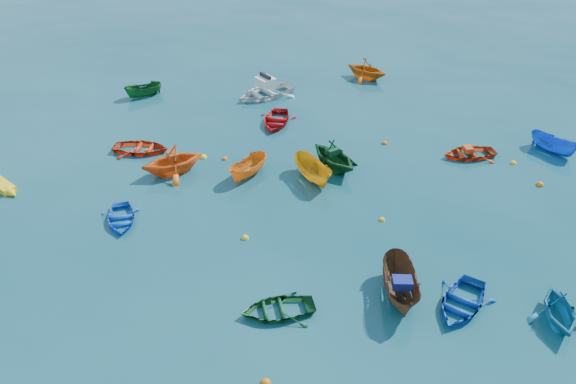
# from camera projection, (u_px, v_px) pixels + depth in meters

# --- Properties ---
(ground) EXTENTS (160.00, 160.00, 0.00)m
(ground) POSITION_uv_depth(u_px,v_px,m) (261.00, 264.00, 23.10)
(ground) COLOR #0A3E4B
(ground) RESTS_ON ground
(dinghy_blue_sw) EXTENTS (2.84, 3.13, 0.53)m
(dinghy_blue_sw) POSITION_uv_depth(u_px,v_px,m) (121.00, 222.00, 25.61)
(dinghy_blue_sw) COLOR blue
(dinghy_blue_sw) RESTS_ON ground
(sampan_brown_mid) EXTENTS (1.93, 3.59, 1.32)m
(sampan_brown_mid) POSITION_uv_depth(u_px,v_px,m) (399.00, 297.00, 21.46)
(sampan_brown_mid) COLOR #53331E
(sampan_brown_mid) RESTS_ON ground
(dinghy_blue_se) EXTENTS (3.05, 3.56, 0.62)m
(dinghy_blue_se) POSITION_uv_depth(u_px,v_px,m) (460.00, 306.00, 21.02)
(dinghy_blue_se) COLOR #0D43AE
(dinghy_blue_se) RESTS_ON ground
(dinghy_orange_w) EXTENTS (4.28, 4.23, 1.70)m
(dinghy_orange_w) POSITION_uv_depth(u_px,v_px,m) (174.00, 173.00, 29.31)
(dinghy_orange_w) COLOR orange
(dinghy_orange_w) RESTS_ON ground
(sampan_yellow_mid) EXTENTS (2.89, 3.17, 1.21)m
(sampan_yellow_mid) POSITION_uv_depth(u_px,v_px,m) (313.00, 180.00, 28.71)
(sampan_yellow_mid) COLOR gold
(sampan_yellow_mid) RESTS_ON ground
(dinghy_green_e) EXTENTS (3.35, 2.95, 0.58)m
(dinghy_green_e) POSITION_uv_depth(u_px,v_px,m) (277.00, 313.00, 20.74)
(dinghy_green_e) COLOR #114B22
(dinghy_green_e) RESTS_ON ground
(dinghy_cyan_se) EXTENTS (2.41, 2.73, 1.33)m
(dinghy_cyan_se) POSITION_uv_depth(u_px,v_px,m) (556.00, 321.00, 20.39)
(dinghy_cyan_se) COLOR teal
(dinghy_cyan_se) RESTS_ON ground
(dinghy_red_nw) EXTENTS (3.34, 2.57, 0.64)m
(dinghy_red_nw) POSITION_uv_depth(u_px,v_px,m) (142.00, 152.00, 31.27)
(dinghy_red_nw) COLOR red
(dinghy_red_nw) RESTS_ON ground
(sampan_orange_n) EXTENTS (1.98, 2.96, 1.07)m
(sampan_orange_n) POSITION_uv_depth(u_px,v_px,m) (249.00, 176.00, 29.04)
(sampan_orange_n) COLOR orange
(sampan_orange_n) RESTS_ON ground
(dinghy_green_n) EXTENTS (4.25, 4.23, 1.70)m
(dinghy_green_n) POSITION_uv_depth(u_px,v_px,m) (333.00, 169.00, 29.68)
(dinghy_green_n) COLOR #10471D
(dinghy_green_n) RESTS_ON ground
(dinghy_red_ne) EXTENTS (3.51, 3.06, 0.61)m
(dinghy_red_ne) POSITION_uv_depth(u_px,v_px,m) (468.00, 156.00, 30.81)
(dinghy_red_ne) COLOR red
(dinghy_red_ne) RESTS_ON ground
(sampan_blue_far) EXTENTS (2.81, 2.55, 1.07)m
(sampan_blue_far) POSITION_uv_depth(u_px,v_px,m) (551.00, 152.00, 31.25)
(sampan_blue_far) COLOR blue
(sampan_blue_far) RESTS_ON ground
(dinghy_red_far) EXTENTS (2.50, 3.35, 0.66)m
(dinghy_red_far) POSITION_uv_depth(u_px,v_px,m) (276.00, 124.00, 34.28)
(dinghy_red_far) COLOR #B60F10
(dinghy_red_far) RESTS_ON ground
(dinghy_orange_far) EXTENTS (3.94, 3.73, 1.63)m
(dinghy_orange_far) POSITION_uv_depth(u_px,v_px,m) (366.00, 79.00, 40.61)
(dinghy_orange_far) COLOR #C66612
(dinghy_orange_far) RESTS_ON ground
(sampan_green_far) EXTENTS (2.54, 2.43, 0.99)m
(sampan_green_far) POSITION_uv_depth(u_px,v_px,m) (145.00, 96.00, 37.86)
(sampan_green_far) COLOR #13541E
(sampan_green_far) RESTS_ON ground
(motorboat_white) EXTENTS (4.88, 5.02, 1.45)m
(motorboat_white) POSITION_uv_depth(u_px,v_px,m) (266.00, 96.00, 37.91)
(motorboat_white) COLOR white
(motorboat_white) RESTS_ON ground
(tarp_blue_a) EXTENTS (0.82, 0.69, 0.35)m
(tarp_blue_a) POSITION_uv_depth(u_px,v_px,m) (402.00, 283.00, 20.89)
(tarp_blue_a) COLOR navy
(tarp_blue_a) RESTS_ON sampan_brown_mid
(tarp_orange_a) EXTENTS (0.81, 0.82, 0.32)m
(tarp_orange_a) POSITION_uv_depth(u_px,v_px,m) (173.00, 156.00, 28.78)
(tarp_orange_a) COLOR #BE3E13
(tarp_orange_a) RESTS_ON dinghy_orange_w
(tarp_green_b) EXTENTS (0.79, 0.80, 0.31)m
(tarp_green_b) POSITION_uv_depth(u_px,v_px,m) (332.00, 151.00, 29.21)
(tarp_green_b) COLOR #104124
(tarp_green_b) RESTS_ON dinghy_green_n
(tarp_orange_b) EXTENTS (0.64, 0.72, 0.29)m
(tarp_orange_b) POSITION_uv_depth(u_px,v_px,m) (468.00, 149.00, 30.55)
(tarp_orange_b) COLOR #CB4414
(tarp_orange_b) RESTS_ON dinghy_red_ne
(buoy_ye_a) EXTENTS (0.33, 0.33, 0.33)m
(buoy_ye_a) POSITION_uv_depth(u_px,v_px,m) (245.00, 238.00, 24.55)
(buoy_ye_a) COLOR gold
(buoy_ye_a) RESTS_ON ground
(buoy_or_b) EXTENTS (0.34, 0.34, 0.34)m
(buoy_or_b) POSITION_uv_depth(u_px,v_px,m) (266.00, 383.00, 18.07)
(buoy_or_b) COLOR orange
(buoy_or_b) RESTS_ON ground
(buoy_ye_b) EXTENTS (0.29, 0.29, 0.29)m
(buoy_ye_b) POSITION_uv_depth(u_px,v_px,m) (148.00, 151.00, 31.34)
(buoy_ye_b) COLOR yellow
(buoy_ye_b) RESTS_ON ground
(buoy_or_c) EXTENTS (0.31, 0.31, 0.31)m
(buoy_or_c) POSITION_uv_depth(u_px,v_px,m) (225.00, 159.00, 30.53)
(buoy_or_c) COLOR #FF600D
(buoy_or_c) RESTS_ON ground
(buoy_ye_c) EXTENTS (0.29, 0.29, 0.29)m
(buoy_ye_c) POSITION_uv_depth(u_px,v_px,m) (382.00, 220.00, 25.70)
(buoy_ye_c) COLOR gold
(buoy_ye_c) RESTS_ON ground
(buoy_or_d) EXTENTS (0.39, 0.39, 0.39)m
(buoy_or_d) POSITION_uv_depth(u_px,v_px,m) (540.00, 185.00, 28.26)
(buoy_or_d) COLOR orange
(buoy_or_d) RESTS_ON ground
(buoy_ye_d) EXTENTS (0.39, 0.39, 0.39)m
(buoy_ye_d) POSITION_uv_depth(u_px,v_px,m) (203.00, 158.00, 30.67)
(buoy_ye_d) COLOR yellow
(buoy_ye_d) RESTS_ON ground
(buoy_or_e) EXTENTS (0.34, 0.34, 0.34)m
(buoy_or_e) POSITION_uv_depth(u_px,v_px,m) (384.00, 144.00, 32.06)
(buoy_or_e) COLOR #EC590C
(buoy_or_e) RESTS_ON ground
(buoy_ye_e) EXTENTS (0.34, 0.34, 0.34)m
(buoy_ye_e) POSITION_uv_depth(u_px,v_px,m) (513.00, 164.00, 30.12)
(buoy_ye_e) COLOR yellow
(buoy_ye_e) RESTS_ON ground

